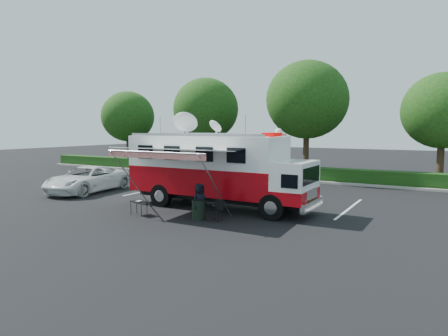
# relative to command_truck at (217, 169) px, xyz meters

# --- Properties ---
(ground_plane) EXTENTS (120.00, 120.00, 0.00)m
(ground_plane) POSITION_rel_command_truck_xyz_m (0.08, 0.00, -1.90)
(ground_plane) COLOR black
(ground_plane) RESTS_ON ground
(back_border) EXTENTS (60.00, 6.14, 8.87)m
(back_border) POSITION_rel_command_truck_xyz_m (1.22, 12.90, 3.10)
(back_border) COLOR #9E998E
(back_border) RESTS_ON ground_plane
(stall_lines) EXTENTS (24.12, 5.50, 0.01)m
(stall_lines) POSITION_rel_command_truck_xyz_m (-0.42, 3.00, -1.90)
(stall_lines) COLOR silver
(stall_lines) RESTS_ON ground_plane
(command_truck) EXTENTS (9.25, 2.55, 4.45)m
(command_truck) POSITION_rel_command_truck_xyz_m (0.00, 0.00, 0.00)
(command_truck) COLOR black
(command_truck) RESTS_ON ground_plane
(awning) EXTENTS (5.05, 2.61, 3.05)m
(awning) POSITION_rel_command_truck_xyz_m (-0.83, -2.64, 0.96)
(awning) COLOR white
(awning) RESTS_ON ground_plane
(white_suv) EXTENTS (3.15, 5.80, 1.54)m
(white_suv) POSITION_rel_command_truck_xyz_m (-9.24, 0.20, -1.90)
(white_suv) COLOR silver
(white_suv) RESTS_ON ground_plane
(person) EXTENTS (0.63, 0.83, 1.53)m
(person) POSITION_rel_command_truck_xyz_m (0.58, -2.45, -1.90)
(person) COLOR black
(person) RESTS_ON ground_plane
(folding_table) EXTENTS (0.86, 0.73, 0.62)m
(folding_table) POSITION_rel_command_truck_xyz_m (-2.22, -3.09, -1.33)
(folding_table) COLOR black
(folding_table) RESTS_ON ground_plane
(folding_chair) EXTENTS (0.44, 0.46, 0.90)m
(folding_chair) POSITION_rel_command_truck_xyz_m (1.42, -2.35, -1.37)
(folding_chair) COLOR black
(folding_chair) RESTS_ON ground_plane
(trash_bin) EXTENTS (0.59, 0.59, 0.88)m
(trash_bin) POSITION_rel_command_truck_xyz_m (0.56, -2.49, -1.46)
(trash_bin) COLOR black
(trash_bin) RESTS_ON ground_plane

